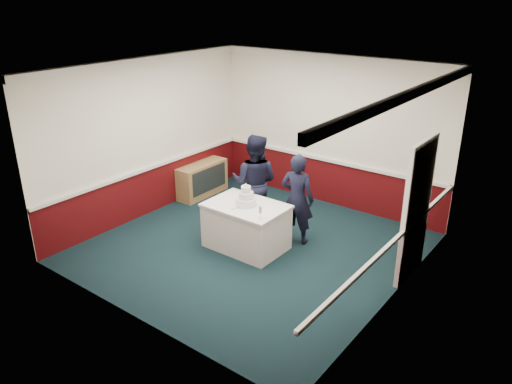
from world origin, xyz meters
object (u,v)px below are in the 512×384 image
Objects in this scene: sideboard at (202,179)px; wedding_cake at (246,199)px; champagne_flute at (260,210)px; cake_table at (246,226)px; person_woman at (297,199)px; person_man at (255,182)px; cake_knife at (237,208)px.

wedding_cake reaches higher than sideboard.
wedding_cake is 0.57m from champagne_flute.
sideboard is 0.91× the size of cake_table.
cake_table is (2.19, -1.27, 0.05)m from sideboard.
person_woman is (0.56, 0.70, -0.10)m from wedding_cake.
cake_table is 0.82× the size of person_woman.
wedding_cake is 0.21× the size of person_man.
champagne_flute is at bearing 73.74° from person_woman.
person_woman is (0.59, 0.90, 0.01)m from cake_knife.
cake_knife is (-0.03, -0.20, 0.39)m from cake_table.
person_man reaches higher than sideboard.
wedding_cake is at bearing -30.16° from sideboard.
person_man is (-0.33, 0.91, 0.09)m from cake_knife.
champagne_flute is (0.50, -0.28, 0.53)m from cake_table.
cake_table is 0.74× the size of person_man.
sideboard is 2.54m from cake_table.
person_man is (-0.36, 0.71, 0.49)m from cake_table.
sideboard is at bearing 149.84° from wedding_cake.
person_woman is (0.06, 0.98, -0.13)m from champagne_flute.
champagne_flute is 1.32m from person_man.
cake_knife is 0.14× the size of person_woman.
cake_table is 0.93m from person_man.
sideboard is at bearing 164.86° from cake_knife.
champagne_flute is 0.12× the size of person_man.
wedding_cake is 0.23× the size of person_woman.
sideboard is at bearing 149.84° from cake_table.
cake_knife reaches higher than cake_table.
sideboard is 3.30× the size of wedding_cake.
sideboard is 2.59m from wedding_cake.
person_woman is (0.56, 0.70, 0.40)m from cake_table.
wedding_cake is (0.00, 0.00, 0.50)m from cake_table.
cake_knife reaches higher than sideboard.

